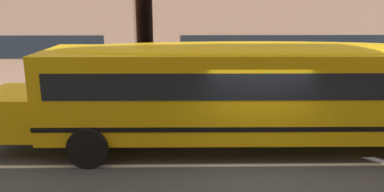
{
  "coord_description": "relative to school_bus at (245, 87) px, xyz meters",
  "views": [
    {
      "loc": [
        -1.79,
        -8.75,
        4.11
      ],
      "look_at": [
        -1.65,
        0.62,
        1.68
      ],
      "focal_mm": 34.75,
      "sensor_mm": 36.0,
      "label": 1
    }
  ],
  "objects": [
    {
      "name": "ground_plane",
      "position": [
        0.17,
        -1.25,
        -1.78
      ],
      "size": [
        400.0,
        400.0,
        0.0
      ],
      "primitive_type": "plane",
      "color": "#424244"
    },
    {
      "name": "sidewalk_far",
      "position": [
        0.17,
        6.51,
        -1.77
      ],
      "size": [
        120.0,
        3.0,
        0.01
      ],
      "primitive_type": "cube",
      "color": "gray",
      "rests_on": "ground_plane"
    },
    {
      "name": "lane_centreline",
      "position": [
        0.17,
        -1.25,
        -1.78
      ],
      "size": [
        110.0,
        0.16,
        0.01
      ],
      "primitive_type": "cube",
      "color": "silver",
      "rests_on": "ground_plane"
    },
    {
      "name": "school_bus",
      "position": [
        0.0,
        0.0,
        0.0
      ],
      "size": [
        13.42,
        3.22,
        3.0
      ],
      "rotation": [
        0.0,
        0.0,
        3.14
      ],
      "color": "yellow",
      "rests_on": "ground_plane"
    }
  ]
}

